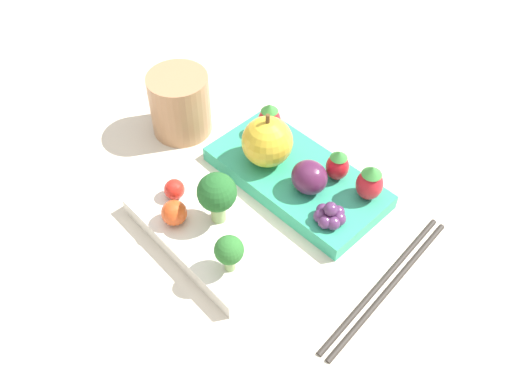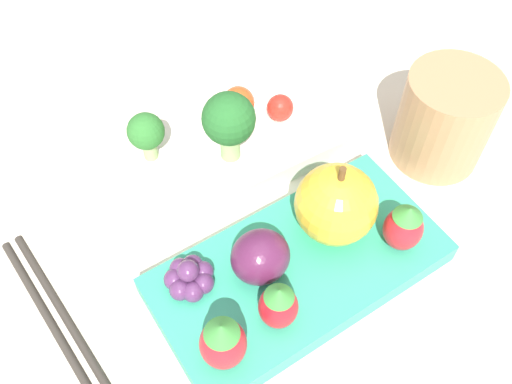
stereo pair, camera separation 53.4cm
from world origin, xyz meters
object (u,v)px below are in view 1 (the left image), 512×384
at_px(broccoli_floret_1, 229,251).
at_px(apple, 267,142).
at_px(drinking_cup, 180,104).
at_px(bento_box_fruit, 299,180).
at_px(strawberry_0, 370,183).
at_px(cherry_tomato_0, 174,189).
at_px(broccoli_floret_0, 217,194).
at_px(cherry_tomato_1, 174,213).
at_px(bento_box_savoury, 209,230).
at_px(plum, 309,177).
at_px(strawberry_1, 338,165).
at_px(strawberry_2, 269,119).
at_px(chopsticks_pair, 386,284).
at_px(grape_cluster, 330,215).

bearing_deg(broccoli_floret_1, apple, -55.93).
bearing_deg(drinking_cup, bento_box_fruit, -165.99).
bearing_deg(strawberry_0, cherry_tomato_0, 48.71).
xyz_separation_m(strawberry_0, drinking_cup, (0.24, 0.07, -0.00)).
xyz_separation_m(broccoli_floret_0, cherry_tomato_1, (0.03, 0.04, -0.03)).
distance_m(broccoli_floret_0, drinking_cup, 0.17).
bearing_deg(cherry_tomato_1, broccoli_floret_0, -127.30).
xyz_separation_m(bento_box_savoury, cherry_tomato_1, (0.03, 0.02, 0.02)).
height_order(cherry_tomato_0, cherry_tomato_1, cherry_tomato_1).
bearing_deg(bento_box_savoury, drinking_cup, -27.49).
height_order(plum, drinking_cup, drinking_cup).
bearing_deg(apple, cherry_tomato_0, 77.55).
xyz_separation_m(broccoli_floret_0, plum, (-0.03, -0.10, -0.02)).
bearing_deg(plum, strawberry_0, -141.02).
height_order(apple, strawberry_1, apple).
xyz_separation_m(broccoli_floret_1, strawberry_0, (-0.03, -0.17, -0.01)).
height_order(strawberry_1, strawberry_2, strawberry_2).
relative_size(bento_box_fruit, chopsticks_pair, 1.02).
relative_size(broccoli_floret_0, cherry_tomato_0, 2.78).
height_order(plum, grape_cluster, plum).
bearing_deg(strawberry_2, cherry_tomato_1, 102.52).
relative_size(strawberry_0, strawberry_2, 1.06).
bearing_deg(strawberry_0, plum, 38.98).
height_order(broccoli_floret_0, apple, apple).
relative_size(broccoli_floret_1, chopsticks_pair, 0.21).
relative_size(broccoli_floret_0, strawberry_2, 1.47).
bearing_deg(bento_box_fruit, strawberry_0, -156.21).
bearing_deg(broccoli_floret_1, plum, -80.05).
distance_m(plum, drinking_cup, 0.19).
distance_m(strawberry_2, grape_cluster, 0.15).
relative_size(cherry_tomato_0, strawberry_1, 0.56).
xyz_separation_m(cherry_tomato_0, strawberry_1, (-0.10, -0.15, 0.01)).
bearing_deg(cherry_tomato_0, apple, -102.45).
distance_m(cherry_tomato_0, grape_cluster, 0.17).
height_order(broccoli_floret_0, broccoli_floret_1, broccoli_floret_0).
height_order(cherry_tomato_0, grape_cluster, grape_cluster).
height_order(bento_box_savoury, drinking_cup, drinking_cup).
distance_m(apple, strawberry_1, 0.08).
relative_size(cherry_tomato_0, chopsticks_pair, 0.11).
relative_size(broccoli_floret_1, strawberry_1, 1.11).
relative_size(strawberry_1, drinking_cup, 0.50).
bearing_deg(grape_cluster, broccoli_floret_0, 47.53).
distance_m(bento_box_savoury, drinking_cup, 0.18).
distance_m(cherry_tomato_0, strawberry_2, 0.15).
bearing_deg(strawberry_1, bento_box_savoury, 74.74).
distance_m(broccoli_floret_0, strawberry_2, 0.15).
height_order(cherry_tomato_1, plum, plum).
height_order(strawberry_0, chopsticks_pair, strawberry_0).
xyz_separation_m(plum, grape_cluster, (-0.05, 0.02, -0.01)).
bearing_deg(broccoli_floret_0, chopsticks_pair, -154.06).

